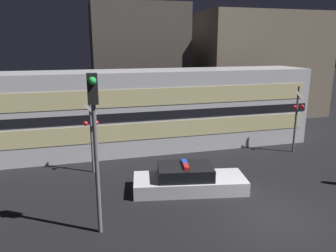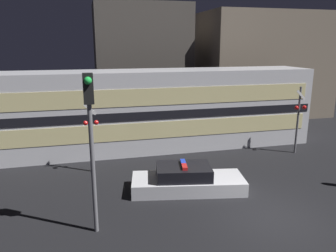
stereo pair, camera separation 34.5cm
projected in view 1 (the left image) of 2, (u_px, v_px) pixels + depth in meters
ground_plane at (271, 216)px, 11.59m from camera, size 120.00×120.00×0.00m
train at (152, 110)px, 18.70m from camera, size 18.48×2.99×4.50m
police_car at (188, 180)px, 13.56m from camera, size 4.84×2.54×1.19m
crossing_signal_near at (297, 115)px, 17.95m from camera, size 0.70×0.29×3.71m
crossing_signal_far at (91, 132)px, 15.04m from camera, size 0.70×0.29×3.45m
traffic_light_corner at (95, 128)px, 9.75m from camera, size 0.30×0.46×5.10m
building_left at (139, 63)px, 25.73m from camera, size 7.20×4.42×8.88m
building_center at (258, 65)px, 27.94m from camera, size 10.33×6.23×8.42m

